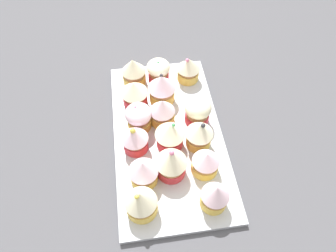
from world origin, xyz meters
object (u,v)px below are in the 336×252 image
cupcake_2 (139,117)px  cupcake_11 (188,69)px  cupcake_7 (164,88)px  baking_tray (168,135)px  cupcake_5 (141,202)px  cupcake_9 (172,134)px  cupcake_0 (134,71)px  cupcake_4 (143,171)px  cupcake_6 (160,71)px  cupcake_10 (171,162)px  cupcake_15 (215,196)px  cupcake_8 (162,111)px  cupcake_3 (135,139)px  cupcake_14 (206,162)px  cupcake_12 (198,111)px  cupcake_1 (134,93)px  cupcake_13 (199,134)px

cupcake_2 → cupcake_11: cupcake_11 is taller
cupcake_7 → cupcake_11: 9.55cm
baking_tray → cupcake_5: cupcake_5 is taller
cupcake_9 → cupcake_0: bearing=-161.8°
baking_tray → cupcake_9: cupcake_9 is taller
cupcake_5 → cupcake_4: bearing=170.4°
cupcake_6 → cupcake_10: (26.99, -1.02, 0.78)cm
cupcake_15 → cupcake_10: bearing=-138.3°
cupcake_5 → cupcake_8: (-20.86, 6.79, -0.11)cm
cupcake_2 → cupcake_5: cupcake_5 is taller
cupcake_9 → cupcake_3: bearing=-90.8°
cupcake_11 → cupcake_14: size_ratio=1.11×
cupcake_12 → cupcake_14: 13.04cm
cupcake_1 → cupcake_8: bearing=42.1°
cupcake_4 → cupcake_8: cupcake_8 is taller
cupcake_1 → cupcake_6: size_ratio=1.06×
cupcake_8 → cupcake_14: 15.70cm
cupcake_10 → cupcake_7: bearing=176.6°
cupcake_6 → cupcake_0: bearing=-93.3°
cupcake_5 → cupcake_13: bearing=133.9°
cupcake_5 → cupcake_15: 14.05cm
cupcake_6 → cupcake_15: cupcake_15 is taller
cupcake_6 → cupcake_9: bearing=0.4°
cupcake_0 → cupcake_1: 7.33cm
cupcake_3 → cupcake_10: size_ratio=0.87×
cupcake_5 → cupcake_6: (-34.31, 7.86, -0.49)cm
cupcake_4 → cupcake_7: 22.37cm
cupcake_9 → cupcake_13: 5.97cm
cupcake_0 → cupcake_7: cupcake_7 is taller
cupcake_1 → cupcake_2: bearing=3.1°
cupcake_6 → cupcake_13: bearing=16.1°
cupcake_1 → cupcake_7: 7.16cm
cupcake_2 → cupcake_13: cupcake_13 is taller
cupcake_0 → cupcake_14: size_ratio=1.17×
cupcake_2 → cupcake_15: 24.52cm
cupcake_4 → cupcake_8: (-14.55, 5.72, 0.03)cm
cupcake_3 → cupcake_13: bearing=85.9°
baking_tray → cupcake_10: (9.75, -0.74, 4.75)cm
cupcake_4 → cupcake_9: size_ratio=0.98×
cupcake_10 → cupcake_11: cupcake_10 is taller
cupcake_8 → cupcake_11: size_ratio=1.04×
cupcake_13 → cupcake_5: bearing=-46.1°
cupcake_3 → cupcake_14: cupcake_3 is taller
cupcake_9 → cupcake_15: same height
cupcake_5 → cupcake_12: (-19.90, 14.85, -0.31)cm
baking_tray → cupcake_13: cupcake_13 is taller
cupcake_9 → cupcake_13: size_ratio=0.96×
cupcake_0 → cupcake_3: (20.31, -1.30, -0.25)cm
cupcake_5 → cupcake_9: size_ratio=1.08×
cupcake_12 → cupcake_15: cupcake_15 is taller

